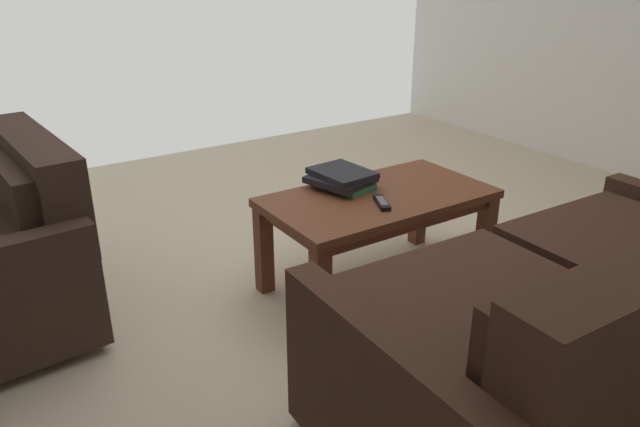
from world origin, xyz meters
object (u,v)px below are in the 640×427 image
tv_remote (382,203)px  sofa_main (587,330)px  coffee_table (378,209)px  book_stack (342,178)px

tv_remote → sofa_main: bearing=93.0°
coffee_table → tv_remote: (0.07, 0.11, 0.08)m
tv_remote → coffee_table: bearing=-122.7°
sofa_main → coffee_table: 1.12m
sofa_main → tv_remote: 1.02m
coffee_table → tv_remote: bearing=57.3°
coffee_table → sofa_main: bearing=89.0°
sofa_main → book_stack: (0.07, -1.29, 0.16)m
sofa_main → book_stack: 1.30m
book_stack → tv_remote: size_ratio=2.04×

